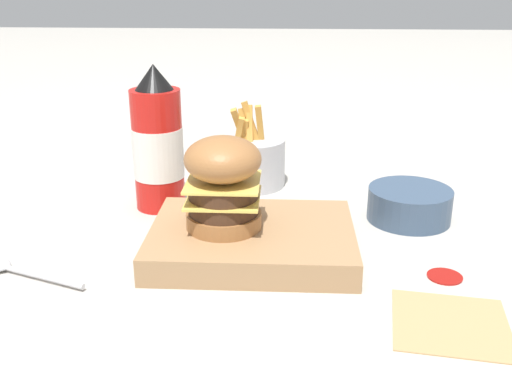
# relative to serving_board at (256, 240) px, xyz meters

# --- Properties ---
(ground_plane) EXTENTS (6.00, 6.00, 0.00)m
(ground_plane) POSITION_rel_serving_board_xyz_m (0.04, 0.01, -0.02)
(ground_plane) COLOR #B7B2A8
(serving_board) EXTENTS (0.27, 0.21, 0.04)m
(serving_board) POSITION_rel_serving_board_xyz_m (0.00, 0.00, 0.00)
(serving_board) COLOR #A37A51
(serving_board) RESTS_ON ground_plane
(burger) EXTENTS (0.10, 0.10, 0.12)m
(burger) POSITION_rel_serving_board_xyz_m (-0.04, -0.00, 0.08)
(burger) COLOR #9E6638
(burger) RESTS_ON serving_board
(ketchup_bottle) EXTENTS (0.08, 0.08, 0.22)m
(ketchup_bottle) POSITION_rel_serving_board_xyz_m (-0.15, 0.16, 0.08)
(ketchup_bottle) COLOR red
(ketchup_bottle) RESTS_ON ground_plane
(fries_basket) EXTENTS (0.11, 0.11, 0.15)m
(fries_basket) POSITION_rel_serving_board_xyz_m (-0.02, 0.26, 0.03)
(fries_basket) COLOR #B7B7BC
(fries_basket) RESTS_ON ground_plane
(side_bowl) EXTENTS (0.12, 0.12, 0.05)m
(side_bowl) POSITION_rel_serving_board_xyz_m (0.23, 0.12, 0.01)
(side_bowl) COLOR #384C66
(side_bowl) RESTS_ON ground_plane
(spoon) EXTENTS (0.16, 0.08, 0.01)m
(spoon) POSITION_rel_serving_board_xyz_m (-0.31, -0.07, -0.01)
(spoon) COLOR silver
(spoon) RESTS_ON ground_plane
(ketchup_puddle) EXTENTS (0.04, 0.04, 0.00)m
(ketchup_puddle) POSITION_rel_serving_board_xyz_m (0.24, -0.06, -0.02)
(ketchup_puddle) COLOR #9E140F
(ketchup_puddle) RESTS_ON ground_plane
(parchment_square) EXTENTS (0.14, 0.14, 0.00)m
(parchment_square) POSITION_rel_serving_board_xyz_m (0.22, -0.16, -0.02)
(parchment_square) COLOR tan
(parchment_square) RESTS_ON ground_plane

